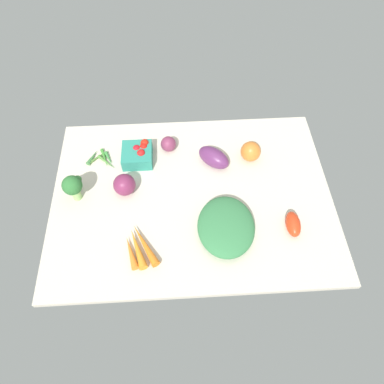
{
  "coord_description": "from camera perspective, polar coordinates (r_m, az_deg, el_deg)",
  "views": [
    {
      "loc": [
        -4.14,
        -71.44,
        111.92
      ],
      "look_at": [
        0.0,
        0.0,
        4.0
      ],
      "focal_mm": 32.81,
      "sensor_mm": 36.0,
      "label": 1
    }
  ],
  "objects": [
    {
      "name": "red_onion_center",
      "position": [
        1.43,
        -3.86,
        7.8
      ],
      "size": [
        6.21,
        6.21,
        6.21
      ],
      "primitive_type": "sphere",
      "color": "#7F3354",
      "rests_on": "tablecloth"
    },
    {
      "name": "berry_basket",
      "position": [
        1.41,
        -8.77,
        6.12
      ],
      "size": [
        11.67,
        11.67,
        6.71
      ],
      "color": "teal",
      "rests_on": "tablecloth"
    },
    {
      "name": "leafy_greens_clump",
      "position": [
        1.22,
        5.56,
        -5.57
      ],
      "size": [
        21.52,
        25.6,
        6.11
      ],
      "primitive_type": "ellipsoid",
      "rotation": [
        0.0,
        0.0,
        4.64
      ],
      "color": "#387D49",
      "rests_on": "tablecloth"
    },
    {
      "name": "okra_pile",
      "position": [
        1.45,
        -14.48,
        5.3
      ],
      "size": [
        12.0,
        10.54,
        1.76
      ],
      "color": "#528B3C",
      "rests_on": "tablecloth"
    },
    {
      "name": "heirloom_tomato_orange",
      "position": [
        1.41,
        9.51,
        6.52
      ],
      "size": [
        7.98,
        7.98,
        7.98
      ],
      "primitive_type": "sphere",
      "color": "orange",
      "rests_on": "tablecloth"
    },
    {
      "name": "broccoli_head",
      "position": [
        1.32,
        -18.88,
        1.02
      ],
      "size": [
        7.53,
        7.76,
        11.51
      ],
      "color": "#9FD378",
      "rests_on": "tablecloth"
    },
    {
      "name": "red_onion_near_basket",
      "position": [
        1.31,
        -10.93,
        1.17
      ],
      "size": [
        8.24,
        8.24,
        8.24
      ],
      "primitive_type": "sphere",
      "color": "#7A2A50",
      "rests_on": "tablecloth"
    },
    {
      "name": "carrot_bunch",
      "position": [
        1.21,
        -8.64,
        -8.93
      ],
      "size": [
        12.74,
        17.13,
        3.0
      ],
      "color": "orange",
      "rests_on": "tablecloth"
    },
    {
      "name": "roma_tomato",
      "position": [
        1.27,
        16.11,
        -5.03
      ],
      "size": [
        5.38,
        9.89,
        5.06
      ],
      "primitive_type": "ellipsoid",
      "rotation": [
        0.0,
        0.0,
        4.68
      ],
      "color": "red",
      "rests_on": "tablecloth"
    },
    {
      "name": "eggplant",
      "position": [
        1.37,
        3.55,
        5.62
      ],
      "size": [
        14.92,
        14.34,
        7.32
      ],
      "primitive_type": "ellipsoid",
      "rotation": [
        0.0,
        0.0,
        5.57
      ],
      "color": "#652E61",
      "rests_on": "tablecloth"
    },
    {
      "name": "tablecloth",
      "position": [
        1.32,
        0.0,
        -0.72
      ],
      "size": [
        104.0,
        76.0,
        2.0
      ],
      "primitive_type": "cube",
      "color": "beige",
      "rests_on": "ground"
    }
  ]
}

